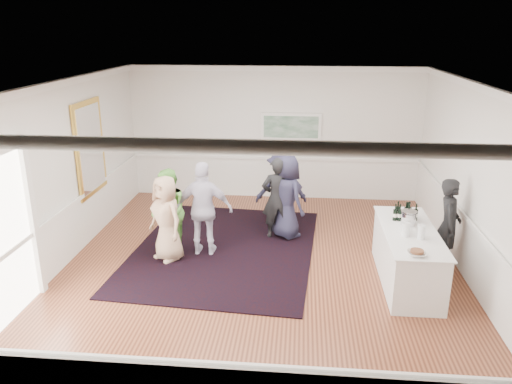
# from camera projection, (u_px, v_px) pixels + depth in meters

# --- Properties ---
(floor) EXTENTS (8.00, 8.00, 0.00)m
(floor) POSITION_uv_depth(u_px,v_px,m) (260.00, 269.00, 8.77)
(floor) COLOR brown
(floor) RESTS_ON ground
(ceiling) EXTENTS (7.00, 8.00, 0.02)m
(ceiling) POSITION_uv_depth(u_px,v_px,m) (261.00, 84.00, 7.76)
(ceiling) COLOR white
(ceiling) RESTS_ON wall_back
(wall_left) EXTENTS (0.02, 8.00, 3.20)m
(wall_left) POSITION_uv_depth(u_px,v_px,m) (58.00, 177.00, 8.57)
(wall_left) COLOR white
(wall_left) RESTS_ON floor
(wall_right) EXTENTS (0.02, 8.00, 3.20)m
(wall_right) POSITION_uv_depth(u_px,v_px,m) (479.00, 188.00, 7.96)
(wall_right) COLOR white
(wall_right) RESTS_ON floor
(wall_back) EXTENTS (7.00, 0.02, 3.20)m
(wall_back) POSITION_uv_depth(u_px,v_px,m) (274.00, 133.00, 12.05)
(wall_back) COLOR white
(wall_back) RESTS_ON floor
(wall_front) EXTENTS (7.00, 0.02, 3.20)m
(wall_front) POSITION_uv_depth(u_px,v_px,m) (224.00, 313.00, 4.49)
(wall_front) COLOR white
(wall_front) RESTS_ON floor
(wainscoting) EXTENTS (7.00, 8.00, 1.00)m
(wainscoting) POSITION_uv_depth(u_px,v_px,m) (260.00, 243.00, 8.61)
(wainscoting) COLOR white
(wainscoting) RESTS_ON floor
(mirror) EXTENTS (0.05, 1.25, 1.85)m
(mirror) POSITION_uv_depth(u_px,v_px,m) (90.00, 148.00, 9.73)
(mirror) COLOR gold
(mirror) RESTS_ON wall_left
(landscape_painting) EXTENTS (1.44, 0.06, 0.66)m
(landscape_painting) POSITION_uv_depth(u_px,v_px,m) (291.00, 127.00, 11.90)
(landscape_painting) COLOR white
(landscape_painting) RESTS_ON wall_back
(area_rug) EXTENTS (3.63, 4.59, 0.02)m
(area_rug) POSITION_uv_depth(u_px,v_px,m) (224.00, 249.00, 9.55)
(area_rug) COLOR black
(area_rug) RESTS_ON floor
(serving_table) EXTENTS (0.86, 2.27, 0.92)m
(serving_table) POSITION_uv_depth(u_px,v_px,m) (407.00, 256.00, 8.21)
(serving_table) COLOR white
(serving_table) RESTS_ON floor
(bartender) EXTENTS (0.53, 0.68, 1.66)m
(bartender) POSITION_uv_depth(u_px,v_px,m) (448.00, 225.00, 8.51)
(bartender) COLOR black
(bartender) RESTS_ON floor
(guest_tan) EXTENTS (0.92, 0.88, 1.58)m
(guest_tan) POSITION_uv_depth(u_px,v_px,m) (166.00, 218.00, 8.92)
(guest_tan) COLOR tan
(guest_tan) RESTS_ON floor
(guest_green) EXTENTS (0.88, 0.96, 1.60)m
(guest_green) POSITION_uv_depth(u_px,v_px,m) (169.00, 212.00, 9.22)
(guest_green) COLOR #6FC34E
(guest_green) RESTS_ON floor
(guest_lilac) EXTENTS (1.04, 0.45, 1.77)m
(guest_lilac) POSITION_uv_depth(u_px,v_px,m) (204.00, 209.00, 9.10)
(guest_lilac) COLOR silver
(guest_lilac) RESTS_ON floor
(guest_dark_a) EXTENTS (1.13, 0.73, 1.65)m
(guest_dark_a) POSITION_uv_depth(u_px,v_px,m) (281.00, 189.00, 10.42)
(guest_dark_a) COLOR #212137
(guest_dark_a) RESTS_ON floor
(guest_dark_b) EXTENTS (0.69, 0.54, 1.65)m
(guest_dark_b) POSITION_uv_depth(u_px,v_px,m) (277.00, 198.00, 9.87)
(guest_dark_b) COLOR black
(guest_dark_b) RESTS_ON floor
(guest_navy) EXTENTS (0.94, 0.98, 1.69)m
(guest_navy) POSITION_uv_depth(u_px,v_px,m) (287.00, 197.00, 9.88)
(guest_navy) COLOR #212137
(guest_navy) RESTS_ON floor
(wine_bottles) EXTENTS (0.42, 0.22, 0.31)m
(wine_bottles) POSITION_uv_depth(u_px,v_px,m) (405.00, 211.00, 8.50)
(wine_bottles) COLOR black
(wine_bottles) RESTS_ON serving_table
(juice_pitchers) EXTENTS (0.34, 0.36, 0.24)m
(juice_pitchers) POSITION_uv_depth(u_px,v_px,m) (411.00, 229.00, 7.83)
(juice_pitchers) COLOR #8AB841
(juice_pitchers) RESTS_ON serving_table
(ice_bucket) EXTENTS (0.26, 0.26, 0.25)m
(ice_bucket) POSITION_uv_depth(u_px,v_px,m) (408.00, 218.00, 8.26)
(ice_bucket) COLOR silver
(ice_bucket) RESTS_ON serving_table
(nut_bowl) EXTENTS (0.28, 0.28, 0.08)m
(nut_bowl) POSITION_uv_depth(u_px,v_px,m) (417.00, 253.00, 7.19)
(nut_bowl) COLOR white
(nut_bowl) RESTS_ON serving_table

